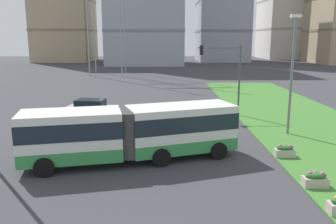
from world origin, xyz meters
TOP-DOWN VIEW (x-y plane):
  - articulated_bus at (-1.52, 10.60)m, footprint 11.97×5.55m
  - car_silver_hatch at (-6.04, 21.56)m, footprint 4.60×2.48m
  - flower_planter_2 at (7.15, 6.85)m, footprint 1.10×0.56m
  - flower_planter_3 at (7.15, 10.97)m, footprint 1.10×0.56m
  - traffic_light_far_right at (5.58, 22.00)m, footprint 3.72×0.28m
  - streetlight_median at (9.05, 15.92)m, footprint 0.70×0.28m
  - apartment_tower_eastcentre at (41.18, 114.43)m, footprint 14.38×20.02m

SIDE VIEW (x-z plane):
  - flower_planter_2 at x=7.15m, z-range 0.06..0.80m
  - flower_planter_3 at x=7.15m, z-range 0.06..0.80m
  - car_silver_hatch at x=-6.04m, z-range -0.04..1.54m
  - articulated_bus at x=-1.52m, z-range 0.15..3.15m
  - traffic_light_far_right at x=5.58m, z-range 1.14..7.29m
  - streetlight_median at x=9.05m, z-range 0.44..8.73m
  - apartment_tower_eastcentre at x=41.18m, z-range 0.02..38.31m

